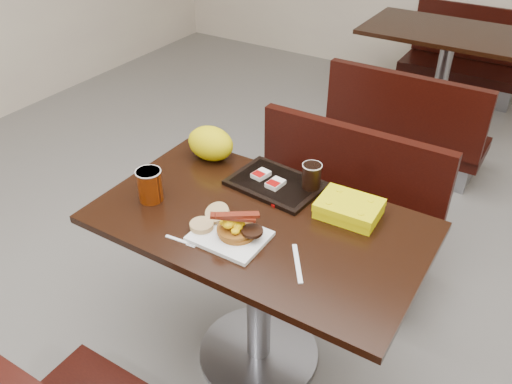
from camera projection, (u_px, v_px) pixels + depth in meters
The scene contains 23 objects.
floor at pixel (259, 355), 2.34m from camera, with size 6.00×7.00×0.01m, color slate.
table_near at pixel (259, 294), 2.13m from camera, with size 1.20×0.70×0.75m, color black, non-canonical shape.
bench_near_n at pixel (333, 210), 2.63m from camera, with size 1.00×0.46×0.72m, color black, non-canonical shape.
table_far at pixel (441, 81), 3.96m from camera, with size 1.20×0.70×0.75m, color black, non-canonical shape.
bench_far_s at pixel (411, 118), 3.48m from camera, with size 1.00×0.46×0.72m, color black, non-canonical shape.
bench_far_n at pixel (464, 55), 4.46m from camera, with size 1.00×0.46×0.72m, color black, non-canonical shape.
platter at pixel (230, 236), 1.83m from camera, with size 0.25×0.20×0.01m, color white.
pancake_stack at pixel (237, 231), 1.82m from camera, with size 0.13×0.13×0.03m, color brown.
sausage_patty at pixel (252, 231), 1.79m from camera, with size 0.07×0.07×0.01m, color black.
scrambled_eggs at pixel (230, 223), 1.80m from camera, with size 0.09×0.08×0.05m, color #E8B204.
bacon_strips at pixel (233, 217), 1.78m from camera, with size 0.15×0.07×0.01m, color #3F0804, non-canonical shape.
muffin_bottom at pixel (202, 225), 1.85m from camera, with size 0.08×0.08×0.02m, color tan.
muffin_top at pixel (217, 213), 1.89m from camera, with size 0.09×0.09×0.02m, color tan.
coffee_cup_near at pixel (150, 186), 1.99m from camera, with size 0.09×0.09×0.13m, color #8D2F05.
fork at pixel (177, 239), 1.82m from camera, with size 0.12×0.02×0.00m, color white, non-canonical shape.
knife at pixel (297, 263), 1.72m from camera, with size 0.19×0.02×0.00m, color white.
condiment_ketchup at pixel (274, 203), 2.00m from camera, with size 0.04×0.03×0.01m, color #8C0504.
tray at pixel (276, 184), 2.10m from camera, with size 0.35×0.25×0.02m, color black.
hashbrown_sleeve_left at pixel (261, 174), 2.13m from camera, with size 0.05×0.07×0.02m, color silver.
hashbrown_sleeve_right at pixel (275, 184), 2.07m from camera, with size 0.05×0.07×0.02m, color silver.
coffee_cup_far at pixel (312, 176), 2.04m from camera, with size 0.07×0.07×0.10m, color black.
clamshell at pixel (349, 209), 1.93m from camera, with size 0.22×0.17×0.06m, color #E4D703.
paper_bag at pixel (211, 143), 2.24m from camera, with size 0.21×0.15×0.14m, color yellow.
Camera 1 is at (0.80, -1.31, 1.91)m, focal length 37.25 mm.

